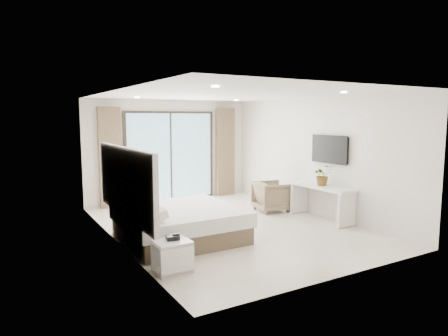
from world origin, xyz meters
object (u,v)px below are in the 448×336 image
at_px(bed, 179,223).
at_px(armchair, 272,195).
at_px(nightstand, 172,256).
at_px(console_desk, 322,194).

height_order(bed, armchair, armchair).
bearing_deg(nightstand, bed, 61.88).
relative_size(bed, nightstand, 4.08).
distance_m(console_desk, armchair, 1.31).
xyz_separation_m(console_desk, armchair, (-0.44, 1.22, -0.17)).
bearing_deg(armchair, console_desk, -150.94).
distance_m(bed, nightstand, 1.56).
xyz_separation_m(bed, armchair, (2.87, 0.99, 0.09)).
height_order(nightstand, console_desk, console_desk).
relative_size(console_desk, armchair, 2.07).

